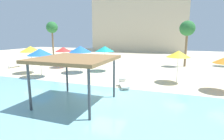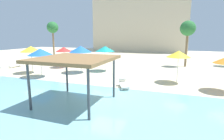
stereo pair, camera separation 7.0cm
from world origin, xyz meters
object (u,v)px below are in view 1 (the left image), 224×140
object	(u,v)px
lounge_chair_0	(124,83)
lounge_chair_1	(16,64)
beach_umbrella_red_5	(63,49)
beach_umbrella_blue_7	(40,52)
palm_tree_0	(187,29)
beach_umbrella_teal_2	(105,49)
beach_umbrella_blue_4	(80,49)
beach_umbrella_yellow_1	(31,49)
palm_tree_2	(52,28)
shade_pavilion	(75,60)
beach_umbrella_yellow_0	(178,54)

from	to	relation	value
lounge_chair_0	lounge_chair_1	xyz separation A→B (m)	(-15.51, 4.34, 0.00)
beach_umbrella_red_5	lounge_chair_0	bearing A→B (deg)	-32.66
beach_umbrella_blue_7	palm_tree_0	bearing A→B (deg)	40.46
beach_umbrella_teal_2	palm_tree_0	distance (m)	10.92
beach_umbrella_blue_4	palm_tree_0	size ratio (longest dim) A/B	0.50
beach_umbrella_yellow_1	palm_tree_2	bearing A→B (deg)	116.79
shade_pavilion	beach_umbrella_blue_4	size ratio (longest dim) A/B	1.46
shade_pavilion	lounge_chair_0	distance (m)	5.10
beach_umbrella_teal_2	beach_umbrella_blue_7	world-z (taller)	beach_umbrella_teal_2
lounge_chair_1	shade_pavilion	bearing A→B (deg)	66.06
beach_umbrella_yellow_0	beach_umbrella_blue_7	world-z (taller)	beach_umbrella_blue_7
beach_umbrella_blue_4	palm_tree_0	bearing A→B (deg)	36.82
shade_pavilion	beach_umbrella_teal_2	world-z (taller)	beach_umbrella_teal_2
beach_umbrella_yellow_1	beach_umbrella_red_5	distance (m)	4.28
shade_pavilion	palm_tree_2	bearing A→B (deg)	130.29
beach_umbrella_blue_4	lounge_chair_0	xyz separation A→B (m)	(6.01, -4.05, -2.21)
beach_umbrella_blue_4	lounge_chair_1	xyz separation A→B (m)	(-9.50, 0.29, -2.21)
beach_umbrella_blue_7	beach_umbrella_teal_2	bearing A→B (deg)	46.86
beach_umbrella_yellow_0	palm_tree_2	size ratio (longest dim) A/B	0.44
beach_umbrella_teal_2	palm_tree_0	world-z (taller)	palm_tree_0
shade_pavilion	beach_umbrella_yellow_0	distance (m)	9.15
beach_umbrella_blue_4	beach_umbrella_blue_7	distance (m)	4.11
beach_umbrella_blue_7	beach_umbrella_red_5	bearing A→B (deg)	101.26
beach_umbrella_yellow_0	beach_umbrella_red_5	world-z (taller)	beach_umbrella_yellow_0
beach_umbrella_yellow_1	beach_umbrella_red_5	size ratio (longest dim) A/B	1.12
beach_umbrella_teal_2	beach_umbrella_blue_4	xyz separation A→B (m)	(-2.13, -1.69, 0.03)
beach_umbrella_yellow_0	palm_tree_2	distance (m)	22.77
beach_umbrella_red_5	lounge_chair_1	bearing A→B (deg)	-163.09
shade_pavilion	palm_tree_2	xyz separation A→B (m)	(-14.70, 17.34, 2.54)
beach_umbrella_yellow_0	lounge_chair_1	bearing A→B (deg)	176.14
beach_umbrella_yellow_0	lounge_chair_0	xyz separation A→B (m)	(-3.86, -3.03, -2.12)
palm_tree_0	beach_umbrella_yellow_0	bearing A→B (deg)	-95.43
beach_umbrella_yellow_0	beach_umbrella_blue_7	bearing A→B (deg)	-169.76
beach_umbrella_blue_7	lounge_chair_0	bearing A→B (deg)	-5.33
beach_umbrella_yellow_1	lounge_chair_1	bearing A→B (deg)	154.03
beach_umbrella_blue_4	beach_umbrella_red_5	size ratio (longest dim) A/B	1.12
beach_umbrella_red_5	lounge_chair_1	world-z (taller)	beach_umbrella_red_5
lounge_chair_0	palm_tree_0	xyz separation A→B (m)	(4.72, 12.09, 4.39)
beach_umbrella_yellow_1	beach_umbrella_blue_4	bearing A→B (deg)	22.62
beach_umbrella_teal_2	lounge_chair_1	bearing A→B (deg)	-173.13
palm_tree_0	palm_tree_2	world-z (taller)	palm_tree_2
beach_umbrella_teal_2	beach_umbrella_blue_7	size ratio (longest dim) A/B	1.02
beach_umbrella_yellow_1	beach_umbrella_blue_7	xyz separation A→B (m)	(2.29, -1.26, -0.13)
lounge_chair_1	palm_tree_0	distance (m)	22.11
beach_umbrella_yellow_0	beach_umbrella_blue_7	size ratio (longest dim) A/B	0.99
beach_umbrella_teal_2	palm_tree_0	bearing A→B (deg)	36.41
beach_umbrella_yellow_1	beach_umbrella_red_5	world-z (taller)	beach_umbrella_yellow_1
palm_tree_0	lounge_chair_1	bearing A→B (deg)	-159.05
beach_umbrella_teal_2	lounge_chair_1	size ratio (longest dim) A/B	1.43
beach_umbrella_teal_2	lounge_chair_1	xyz separation A→B (m)	(-11.63, -1.40, -2.18)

